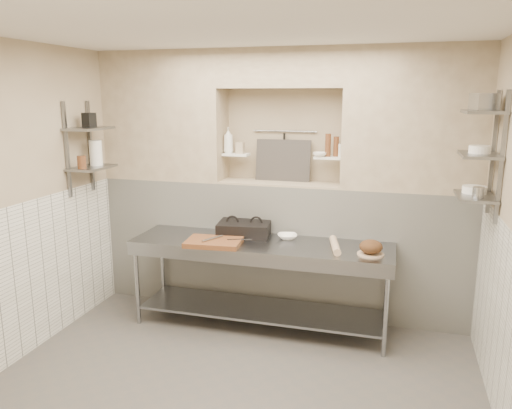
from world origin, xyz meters
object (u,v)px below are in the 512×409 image
(panini_press, at_px, (244,229))
(mixing_bowl, at_px, (287,237))
(bread_loaf, at_px, (371,247))
(prep_table, at_px, (260,267))
(bowl_alcove, at_px, (320,154))
(bottle_soap, at_px, (228,140))
(jug_left, at_px, (96,153))
(cutting_board, at_px, (214,242))
(rolling_pin, at_px, (335,245))

(panini_press, relative_size, mixing_bowl, 2.90)
(panini_press, xyz_separation_m, bread_loaf, (1.30, -0.30, 0.01))
(prep_table, distance_m, bowl_alcove, 1.31)
(bread_loaf, distance_m, bottle_soap, 1.93)
(prep_table, xyz_separation_m, jug_left, (-1.77, -0.05, 1.10))
(cutting_board, xyz_separation_m, bottle_soap, (-0.10, 0.75, 0.93))
(bread_loaf, relative_size, bottle_soap, 0.76)
(bottle_soap, height_order, bowl_alcove, bottle_soap)
(bowl_alcove, relative_size, jug_left, 0.54)
(bread_loaf, bearing_deg, prep_table, 174.90)
(cutting_board, xyz_separation_m, jug_left, (-1.35, 0.14, 0.82))
(bowl_alcove, bearing_deg, rolling_pin, -64.67)
(panini_press, distance_m, bottle_soap, 1.00)
(prep_table, bearing_deg, bread_loaf, -5.10)
(bottle_soap, distance_m, jug_left, 1.40)
(panini_press, height_order, bowl_alcove, bowl_alcove)
(cutting_board, bearing_deg, bread_loaf, 3.55)
(bowl_alcove, xyz_separation_m, jug_left, (-2.26, -0.57, 0.01))
(rolling_pin, bearing_deg, bowl_alcove, 115.33)
(bottle_soap, bearing_deg, bowl_alcove, -2.28)
(mixing_bowl, bearing_deg, cutting_board, -148.91)
(prep_table, distance_m, cutting_board, 0.54)
(cutting_board, bearing_deg, jug_left, 173.94)
(panini_press, relative_size, bread_loaf, 2.71)
(bowl_alcove, bearing_deg, prep_table, -132.77)
(bottle_soap, bearing_deg, mixing_bowl, -25.76)
(prep_table, relative_size, bowl_alcove, 18.38)
(bread_loaf, bearing_deg, panini_press, 167.24)
(jug_left, bearing_deg, bowl_alcove, 14.18)
(jug_left, bearing_deg, rolling_pin, 0.88)
(bread_loaf, bearing_deg, bowl_alcove, 133.47)
(prep_table, bearing_deg, mixing_bowl, 41.84)
(bottle_soap, relative_size, bowl_alcove, 1.96)
(prep_table, distance_m, panini_press, 0.45)
(cutting_board, distance_m, mixing_bowl, 0.76)
(rolling_pin, bearing_deg, mixing_bowl, 157.51)
(mixing_bowl, height_order, bread_loaf, bread_loaf)
(bowl_alcove, bearing_deg, bread_loaf, -46.53)
(mixing_bowl, relative_size, jug_left, 0.76)
(bread_loaf, xyz_separation_m, jug_left, (-2.85, 0.05, 0.77))
(panini_press, relative_size, bottle_soap, 2.07)
(prep_table, height_order, rolling_pin, rolling_pin)
(prep_table, xyz_separation_m, bowl_alcove, (0.49, 0.52, 1.09))
(mixing_bowl, bearing_deg, bowl_alcove, 51.24)
(mixing_bowl, height_order, rolling_pin, rolling_pin)
(cutting_board, height_order, bottle_soap, bottle_soap)
(bread_loaf, height_order, bowl_alcove, bowl_alcove)
(rolling_pin, distance_m, bowl_alcove, 0.99)
(panini_press, relative_size, cutting_board, 1.08)
(cutting_board, height_order, bowl_alcove, bowl_alcove)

